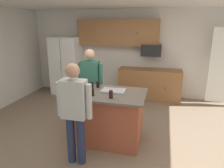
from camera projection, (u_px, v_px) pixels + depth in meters
floor at (109, 137)px, 4.23m from camera, size 7.04×7.04×0.00m
back_wall at (132, 53)px, 6.48m from camera, size 6.40×0.10×2.60m
cabinet_run_upper at (118, 33)px, 6.21m from camera, size 2.40×0.38×0.75m
cabinet_run_lower at (149, 84)px, 6.28m from camera, size 1.80×0.63×0.90m
refrigerator at (67, 66)px, 6.66m from camera, size 0.87×0.76×1.80m
microwave_over_range at (151, 50)px, 6.02m from camera, size 0.56×0.40×0.32m
kitchen_island at (108, 117)px, 4.01m from camera, size 1.37×0.96×0.97m
person_guest_right at (90, 81)px, 4.65m from camera, size 0.57×0.22×1.67m
person_guest_left at (74, 108)px, 3.22m from camera, size 0.57×0.22×1.65m
glass_dark_ale at (92, 86)px, 4.11m from camera, size 0.06×0.06×0.12m
glass_pilsner at (111, 94)px, 3.58m from camera, size 0.07×0.07×0.14m
glass_stout_tall at (98, 84)px, 4.18m from camera, size 0.06×0.06×0.12m
mug_blue_stoneware at (79, 94)px, 3.66m from camera, size 0.12×0.08×0.09m
mug_ceramic_white at (77, 92)px, 3.76m from camera, size 0.13×0.09×0.10m
tumbler_amber at (87, 89)px, 3.87m from camera, size 0.06×0.06×0.13m
glass_short_whisky at (92, 92)px, 3.70m from camera, size 0.07×0.07×0.12m
serving_tray at (113, 91)px, 3.91m from camera, size 0.44×0.30×0.04m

